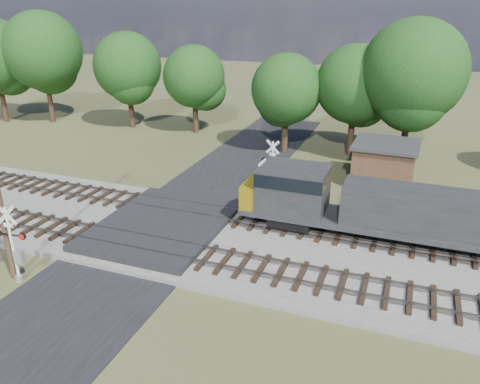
% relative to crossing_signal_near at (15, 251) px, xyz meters
% --- Properties ---
extents(ground, '(160.00, 160.00, 0.00)m').
position_rel_crossing_signal_near_xyz_m(ground, '(3.85, 6.67, -1.71)').
color(ground, '#3B4324').
rests_on(ground, ground).
extents(ballast_bed, '(140.00, 10.00, 0.30)m').
position_rel_crossing_signal_near_xyz_m(ballast_bed, '(13.85, 7.17, -1.56)').
color(ballast_bed, gray).
rests_on(ballast_bed, ground).
extents(road, '(7.00, 60.00, 0.08)m').
position_rel_crossing_signal_near_xyz_m(road, '(3.85, 6.67, -1.67)').
color(road, black).
rests_on(road, ground).
extents(crossing_panel, '(7.00, 9.00, 0.62)m').
position_rel_crossing_signal_near_xyz_m(crossing_panel, '(3.85, 7.17, -1.40)').
color(crossing_panel, '#262628').
rests_on(crossing_panel, ground).
extents(track_near, '(140.00, 2.60, 0.33)m').
position_rel_crossing_signal_near_xyz_m(track_near, '(6.97, 4.67, -1.30)').
color(track_near, black).
rests_on(track_near, ballast_bed).
extents(track_far, '(140.00, 2.60, 0.33)m').
position_rel_crossing_signal_near_xyz_m(track_far, '(6.97, 9.67, -1.30)').
color(track_far, black).
rests_on(track_far, ballast_bed).
extents(crossing_signal_near, '(1.66, 0.39, 4.12)m').
position_rel_crossing_signal_near_xyz_m(crossing_signal_near, '(0.00, 0.00, 0.00)').
color(crossing_signal_near, silver).
rests_on(crossing_signal_near, ground).
extents(crossing_signal_far, '(1.59, 0.35, 3.94)m').
position_rel_crossing_signal_near_xyz_m(crossing_signal_far, '(8.13, 15.06, -0.07)').
color(crossing_signal_far, silver).
rests_on(crossing_signal_far, ground).
extents(equipment_shed, '(4.75, 4.75, 3.14)m').
position_rel_crossing_signal_near_xyz_m(equipment_shed, '(15.40, 19.84, -0.12)').
color(equipment_shed, '#4A2820').
rests_on(equipment_shed, ground).
extents(treeline, '(82.59, 10.73, 11.94)m').
position_rel_crossing_signal_near_xyz_m(treeline, '(9.27, 26.15, 5.16)').
color(treeline, black).
rests_on(treeline, ground).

